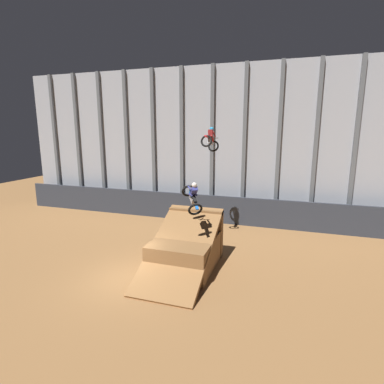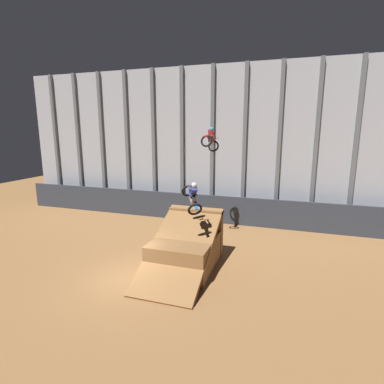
{
  "view_description": "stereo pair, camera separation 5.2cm",
  "coord_description": "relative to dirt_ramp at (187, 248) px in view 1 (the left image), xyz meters",
  "views": [
    {
      "loc": [
        7.12,
        -11.83,
        7.18
      ],
      "look_at": [
        1.49,
        5.53,
        3.36
      ],
      "focal_mm": 28.0,
      "sensor_mm": 36.0,
      "label": 1
    },
    {
      "loc": [
        7.17,
        -11.81,
        7.18
      ],
      "look_at": [
        1.49,
        5.53,
        3.36
      ],
      "focal_mm": 28.0,
      "sensor_mm": 36.0,
      "label": 2
    }
  ],
  "objects": [
    {
      "name": "ground_plane",
      "position": [
        -2.22,
        -2.41,
        -0.97
      ],
      "size": [
        60.0,
        60.0,
        0.0
      ],
      "primitive_type": "plane",
      "color": "olive"
    },
    {
      "name": "traffic_cone_near_ramp",
      "position": [
        -0.92,
        2.91,
        -0.69
      ],
      "size": [
        0.36,
        0.36,
        0.58
      ],
      "color": "black",
      "rests_on": "ground_plane"
    },
    {
      "name": "arena_back_wall",
      "position": [
        -2.22,
        9.13,
        5.05
      ],
      "size": [
        32.0,
        0.4,
        12.03
      ],
      "color": "#A3A8B2",
      "rests_on": "ground_plane"
    },
    {
      "name": "rider_bike_right_air",
      "position": [
        0.47,
        -0.48,
        2.95
      ],
      "size": [
        1.54,
        1.8,
        1.69
      ],
      "rotation": [
        0.51,
        0.0,
        0.59
      ],
      "color": "black"
    },
    {
      "name": "lower_barrier",
      "position": [
        -2.22,
        7.81,
        0.11
      ],
      "size": [
        31.36,
        0.2,
        2.16
      ],
      "color": "#2D333D",
      "rests_on": "ground_plane"
    },
    {
      "name": "rider_bike_left_air",
      "position": [
        0.14,
        4.15,
        5.56
      ],
      "size": [
        0.86,
        1.74,
        1.61
      ],
      "rotation": [
        -0.27,
        0.0,
        -0.08
      ],
      "color": "black"
    },
    {
      "name": "dirt_ramp",
      "position": [
        0.0,
        0.0,
        0.0
      ],
      "size": [
        3.13,
        5.81,
        2.89
      ],
      "color": "brown",
      "rests_on": "ground_plane"
    }
  ]
}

